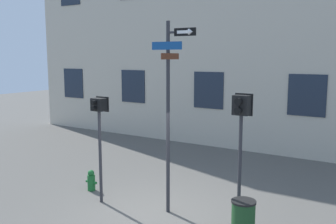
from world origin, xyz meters
The scene contains 6 objects.
ground_plane centered at (0.00, 0.00, 0.00)m, with size 60.00×60.00×0.00m, color #595651.
street_sign_pole centered at (0.28, 0.35, 2.73)m, with size 1.15×0.77×4.64m.
pedestrian_signal_left centered at (-1.61, -0.06, 2.19)m, with size 0.41×0.40×2.80m.
pedestrian_signal_right centered at (2.00, 0.53, 2.40)m, with size 0.41×0.40×3.02m.
fire_hydrant centered at (-2.45, 0.46, 0.29)m, with size 0.38×0.22×0.61m.
trash_bin centered at (2.38, -0.18, 0.46)m, with size 0.51×0.51×0.92m.
Camera 1 is at (4.91, -7.15, 3.82)m, focal length 40.00 mm.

